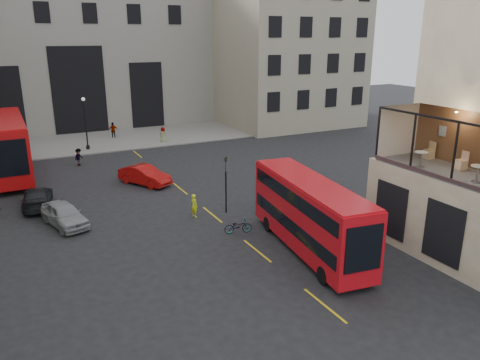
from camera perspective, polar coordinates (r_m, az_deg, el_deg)
name	(u,v)px	position (r m, az deg, el deg)	size (l,w,h in m)	color
ground	(360,294)	(22.41, 14.47, -13.35)	(140.00, 140.00, 0.00)	black
host_frontage	(465,223)	(25.93, 25.76, -4.74)	(3.00, 11.00, 4.50)	beige
cafe_floor	(472,179)	(25.23, 26.43, 0.12)	(3.00, 10.00, 0.10)	slate
gateway	(69,50)	(62.65, -20.17, 14.63)	(35.00, 10.60, 18.00)	gray
building_right	(278,41)	(63.51, 4.71, 16.52)	(16.60, 18.60, 20.00)	gray
pavement_far	(82,142)	(53.77, -18.75, 4.42)	(40.00, 12.00, 0.12)	slate
traffic_light_near	(226,177)	(30.16, -1.75, 0.35)	(0.16, 0.20, 3.80)	black
street_lamp_b	(86,127)	(49.43, -18.27, 6.16)	(0.36, 0.36, 5.33)	black
bus_near	(310,212)	(25.09, 8.49, -3.92)	(3.50, 10.09, 3.95)	red
bus_far	(7,143)	(42.78, -26.49, 4.02)	(2.86, 12.13, 4.84)	red
car_a	(64,215)	(30.54, -20.63, -3.97)	(1.70, 4.22, 1.44)	gray
car_b	(145,175)	(37.17, -11.56, 0.56)	(1.55, 4.43, 1.46)	#A60B0A
car_c	(37,197)	(34.58, -23.46, -1.94)	(1.87, 4.61, 1.34)	black
bicycle	(238,226)	(27.67, -0.24, -5.65)	(0.56, 1.62, 0.85)	gray
cyclist	(194,206)	(30.07, -5.60, -3.12)	(0.56, 0.37, 1.54)	#E7FE1A
pedestrian_a	(4,146)	(50.66, -26.84, 3.73)	(0.91, 0.71, 1.87)	gray
pedestrian_b	(79,157)	(44.09, -19.06, 2.65)	(1.00, 0.58, 1.55)	gray
pedestrian_c	(113,130)	(54.68, -15.20, 5.85)	(1.07, 0.45, 1.83)	gray
pedestrian_d	(163,135)	(51.31, -9.37, 5.43)	(0.83, 0.54, 1.71)	gray
cafe_table_mid	(478,171)	(24.42, 26.98, 0.96)	(0.65, 0.65, 0.81)	beige
cafe_table_far	(421,157)	(26.08, 21.19, 2.65)	(0.65, 0.65, 0.82)	beige
cafe_chair_c	(461,164)	(26.48, 25.36, 1.78)	(0.53, 0.53, 0.95)	tan
cafe_chair_d	(429,153)	(28.13, 22.05, 3.02)	(0.50, 0.50, 0.96)	tan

